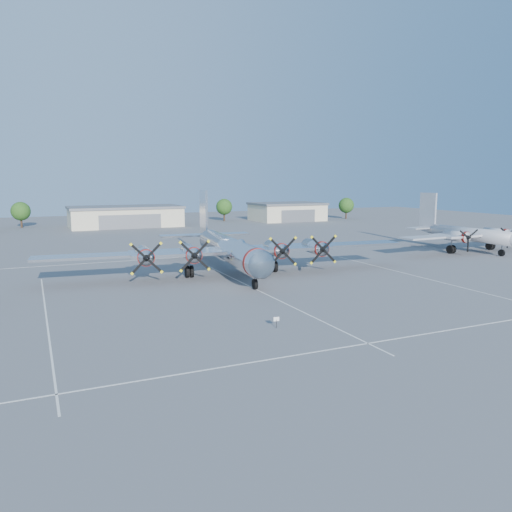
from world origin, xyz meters
name	(u,v)px	position (x,y,z in m)	size (l,w,h in m)	color
ground	(251,287)	(0.00, 0.00, 0.00)	(260.00, 260.00, 0.00)	#5B5B5E
parking_lines	(257,290)	(0.00, -1.75, 0.01)	(60.00, 50.08, 0.01)	silver
hangar_center	(125,216)	(0.00, 81.96, 2.71)	(28.60, 14.60, 5.40)	beige
hangar_east	(287,212)	(48.00, 81.96, 2.71)	(20.60, 14.60, 5.40)	beige
tree_west	(21,211)	(-25.00, 90.00, 4.22)	(4.80, 4.80, 6.64)	#382619
tree_east	(224,207)	(30.00, 88.00, 4.22)	(4.80, 4.80, 6.64)	#382619
tree_far_east	(346,205)	(68.00, 80.00, 4.22)	(4.80, 4.80, 6.64)	#382619
main_bomber_b29	(228,272)	(0.98, 9.94, 0.00)	(48.11, 32.91, 10.64)	silver
twin_engine_east	(465,251)	(46.00, 11.79, 0.00)	(31.05, 22.32, 9.84)	#ADAEB2
info_placard	(276,320)	(-4.53, -15.55, 0.66)	(0.49, 0.12, 0.94)	black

